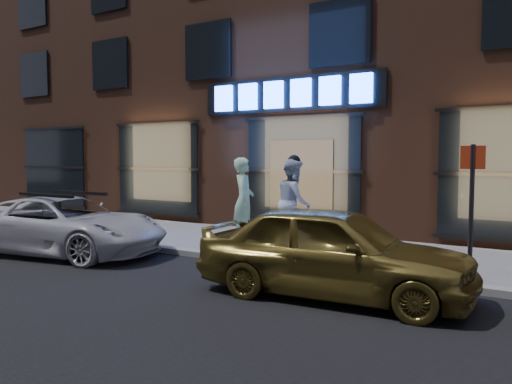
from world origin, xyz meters
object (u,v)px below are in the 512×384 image
man_cap (294,202)px  sign_post (471,202)px  gold_sedan (333,251)px  man_bowtie (244,200)px  white_suv (64,225)px

man_cap → sign_post: 4.53m
gold_sedan → man_bowtie: bearing=44.1°
man_cap → man_bowtie: bearing=75.6°
white_suv → sign_post: 7.57m
man_bowtie → man_cap: bearing=-104.8°
man_cap → gold_sedan: man_cap is taller
man_bowtie → gold_sedan: bearing=-161.5°
man_bowtie → white_suv: size_ratio=0.46×
white_suv → man_bowtie: bearing=-45.3°
white_suv → gold_sedan: 5.83m
man_cap → white_suv: man_cap is taller
man_cap → white_suv: 4.89m
gold_sedan → sign_post: size_ratio=1.79×
man_cap → white_suv: (-3.40, -3.50, -0.37)m
white_suv → gold_sedan: (5.83, -0.05, 0.07)m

